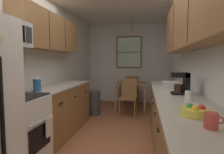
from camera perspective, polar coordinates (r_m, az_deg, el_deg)
name	(u,v)px	position (r m, az deg, el deg)	size (l,w,h in m)	color
ground_plane	(115,130)	(3.75, 1.00, -16.09)	(12.00, 12.00, 0.00)	#995B3D
wall_left	(50,65)	(3.95, -18.71, 3.65)	(0.10, 9.00, 2.55)	silver
wall_right	(190,65)	(3.55, 23.14, 3.42)	(0.10, 9.00, 2.55)	silver
wall_back	(128,64)	(6.13, 5.03, 4.18)	(4.40, 0.10, 2.55)	silver
stove_range	(17,132)	(2.65, -27.45, -14.75)	(0.66, 0.63, 1.10)	white
microwave_over_range	(4,33)	(2.60, -30.50, 11.67)	(0.39, 0.60, 0.32)	silver
counter_left	(60,109)	(3.63, -15.80, -9.50)	(0.64, 1.75, 0.90)	olive
upper_cabinets_left	(50,33)	(3.58, -18.74, 12.81)	(0.33, 1.83, 0.63)	olive
counter_right	(177,127)	(2.73, 19.52, -14.38)	(0.64, 3.37, 0.90)	olive
upper_cabinets_right	(193,18)	(2.62, 23.74, 16.33)	(0.33, 3.05, 0.75)	olive
dining_table	(131,87)	(5.17, 5.97, -3.19)	(0.81, 0.78, 0.76)	olive
dining_chair_near	(129,95)	(4.60, 5.22, -5.71)	(0.43, 0.43, 0.90)	olive
dining_chair_far	(132,89)	(5.77, 6.32, -3.59)	(0.43, 0.43, 0.90)	olive
pendant_light	(132,34)	(5.17, 6.11, 13.02)	(0.24, 0.24, 0.52)	black
back_window	(129,52)	(6.07, 5.26, 7.63)	(0.83, 0.05, 1.02)	brown
trash_bin	(94,103)	(4.72, -5.55, -7.94)	(0.30, 0.30, 0.60)	#3F3F42
storage_canister	(37,85)	(2.92, -22.21, -2.17)	(0.11, 0.11, 0.20)	#265999
dish_towel	(49,127)	(2.58, -18.80, -14.35)	(0.02, 0.16, 0.24)	beige
coffee_maker	(182,83)	(2.61, 20.93, -1.74)	(0.22, 0.18, 0.29)	black
mug_by_coffeemaker	(189,96)	(2.24, 22.66, -5.37)	(0.11, 0.08, 0.11)	white
mug_spare	(211,121)	(1.38, 28.40, -11.79)	(0.12, 0.09, 0.10)	#BF3F33
fruit_bowl	(195,111)	(1.64, 24.24, -9.61)	(0.23, 0.23, 0.09)	#E5D14C
dish_rack	(172,85)	(3.22, 17.97, -2.33)	(0.28, 0.34, 0.10)	silver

